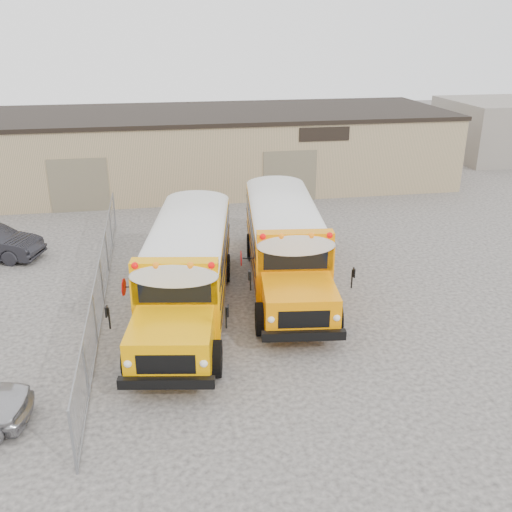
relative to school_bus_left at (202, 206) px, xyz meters
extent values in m
plane|color=#33302E|center=(1.73, -8.76, -1.86)|extent=(120.00, 120.00, 0.00)
cube|color=tan|center=(1.73, 11.24, 0.39)|extent=(30.00, 10.00, 4.50)
cube|color=black|center=(1.73, 11.24, 2.69)|extent=(30.20, 10.20, 0.25)
cube|color=black|center=(7.73, 6.22, 2.04)|extent=(3.00, 0.08, 0.80)
cube|color=#776E54|center=(-6.27, 6.22, -0.36)|extent=(3.20, 0.08, 3.00)
cube|color=#776E54|center=(5.73, 6.22, -0.36)|extent=(3.20, 0.08, 3.00)
cylinder|color=gray|center=(-4.27, -14.76, -0.96)|extent=(0.07, 0.07, 1.80)
cylinder|color=gray|center=(-4.27, -11.76, -0.96)|extent=(0.07, 0.07, 1.80)
cylinder|color=gray|center=(-4.27, -8.76, -0.96)|extent=(0.07, 0.07, 1.80)
cylinder|color=gray|center=(-4.27, -5.76, -0.96)|extent=(0.07, 0.07, 1.80)
cylinder|color=gray|center=(-4.27, -2.76, -0.96)|extent=(0.07, 0.07, 1.80)
cylinder|color=gray|center=(-4.27, 0.24, -0.96)|extent=(0.07, 0.07, 1.80)
cylinder|color=gray|center=(-4.27, 3.24, -0.96)|extent=(0.07, 0.07, 1.80)
cylinder|color=gray|center=(-4.27, -5.76, -0.08)|extent=(0.05, 18.00, 0.05)
cylinder|color=gray|center=(-4.27, -5.76, -1.81)|extent=(0.05, 18.00, 0.05)
cube|color=gray|center=(-4.27, -5.76, -0.96)|extent=(0.02, 18.00, 1.70)
cube|color=gray|center=(25.73, 15.24, 0.34)|extent=(10.00, 8.00, 4.40)
cube|color=#FFA600|center=(0.08, 0.47, -0.19)|extent=(4.04, 8.57, 2.22)
cube|color=#FFA600|center=(-0.80, -4.77, -0.67)|extent=(2.75, 2.75, 1.25)
cube|color=black|center=(-0.60, -3.57, 0.44)|extent=(2.20, 0.43, 0.81)
cube|color=silver|center=(0.08, 0.47, 1.09)|extent=(4.06, 8.65, 0.43)
cube|color=#FFA600|center=(-0.56, -3.32, 1.12)|extent=(2.71, 0.98, 0.39)
sphere|color=#E50705|center=(-1.72, -3.38, 1.25)|extent=(0.22, 0.22, 0.22)
sphere|color=#E50705|center=(0.52, -3.76, 1.25)|extent=(0.22, 0.22, 0.22)
sphere|color=orange|center=(-1.11, -3.48, 1.25)|extent=(0.22, 0.22, 0.22)
sphere|color=orange|center=(-0.10, -3.65, 1.25)|extent=(0.22, 0.22, 0.22)
cube|color=black|center=(-1.02, -6.03, -1.17)|extent=(2.66, 0.68, 0.30)
cube|color=black|center=(0.78, 4.59, -1.17)|extent=(2.65, 0.66, 0.30)
cube|color=black|center=(0.08, 0.47, -0.27)|extent=(4.06, 8.41, 0.06)
cube|color=black|center=(0.13, 0.79, 0.44)|extent=(3.86, 7.29, 0.67)
cylinder|color=black|center=(-2.06, -4.43, -1.30)|extent=(0.49, 1.16, 1.13)
cylinder|color=black|center=(0.49, -4.86, -1.30)|extent=(0.49, 1.16, 1.13)
cylinder|color=black|center=(-0.92, 2.31, -1.30)|extent=(0.49, 1.16, 1.13)
cylinder|color=black|center=(1.62, 1.88, -1.30)|extent=(0.49, 1.16, 1.13)
cylinder|color=#BF0505|center=(-2.21, -2.00, -0.05)|extent=(0.13, 0.60, 0.61)
cube|color=#FF8C02|center=(3.81, 2.40, -0.18)|extent=(3.68, 8.52, 2.23)
cube|color=#FF8C02|center=(3.17, -2.88, -0.67)|extent=(2.66, 2.66, 1.25)
cube|color=black|center=(3.31, -1.67, 0.44)|extent=(2.22, 0.33, 0.81)
cube|color=silver|center=(3.81, 2.40, 1.09)|extent=(3.69, 8.60, 0.43)
cube|color=#FF8C02|center=(3.34, -1.43, 1.12)|extent=(2.71, 0.86, 0.39)
sphere|color=#E50705|center=(2.18, -1.54, 1.25)|extent=(0.22, 0.22, 0.22)
sphere|color=#E50705|center=(4.45, -1.81, 1.25)|extent=(0.22, 0.22, 0.22)
sphere|color=orange|center=(2.81, -1.61, 1.25)|extent=(0.22, 0.22, 0.22)
sphere|color=orange|center=(3.82, -1.74, 1.25)|extent=(0.22, 0.22, 0.22)
cube|color=black|center=(3.02, -4.15, -1.17)|extent=(2.67, 0.56, 0.30)
cube|color=black|center=(4.31, 6.56, -1.17)|extent=(2.67, 0.53, 0.30)
cube|color=black|center=(3.81, 2.40, -0.27)|extent=(3.70, 8.36, 0.07)
cube|color=black|center=(3.84, 2.72, 0.44)|extent=(3.56, 7.23, 0.67)
cylinder|color=black|center=(1.90, -2.61, -1.30)|extent=(0.44, 1.16, 1.13)
cylinder|color=black|center=(4.47, -2.92, -1.30)|extent=(0.44, 1.16, 1.13)
cylinder|color=black|center=(2.72, 4.19, -1.30)|extent=(0.44, 1.16, 1.13)
cylinder|color=black|center=(5.29, 3.88, -1.30)|extent=(0.44, 1.16, 1.13)
cylinder|color=#BF0505|center=(1.64, -0.18, -0.05)|extent=(0.11, 0.61, 0.61)
cube|color=black|center=(2.82, -8.07, -1.44)|extent=(1.06, 1.01, 0.85)
sphere|color=black|center=(2.82, -8.07, -1.05)|extent=(0.94, 0.94, 0.94)
camera|label=1|loc=(-1.98, -25.76, 7.87)|focal=40.00mm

